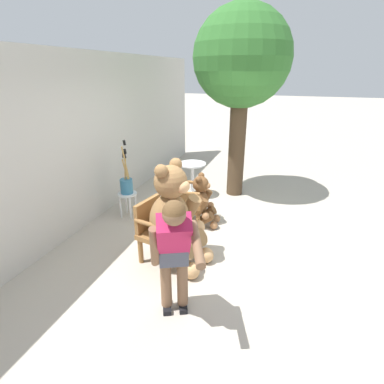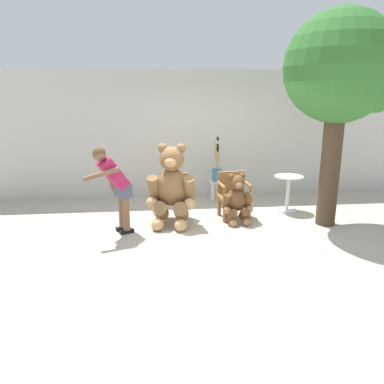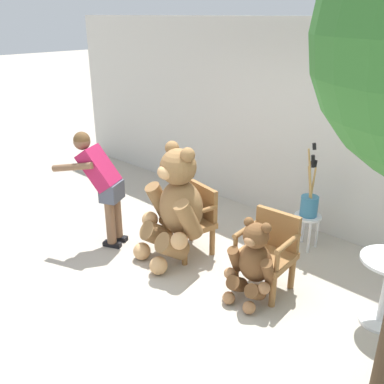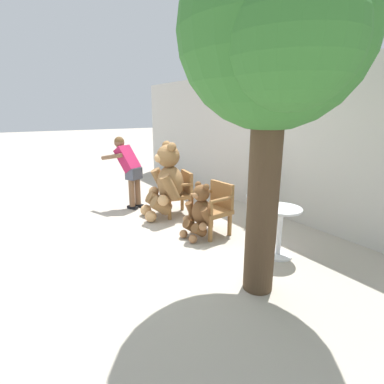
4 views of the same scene
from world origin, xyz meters
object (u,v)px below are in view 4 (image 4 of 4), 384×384
(teddy_bear_small, at_px, (200,211))
(person_visitor, at_px, (128,166))
(teddy_bear_large, at_px, (166,181))
(white_stool, at_px, (255,201))
(wooden_chair_right, at_px, (214,207))
(brush_bucket, at_px, (256,186))
(round_side_table, at_px, (280,226))
(wooden_chair_left, at_px, (179,192))
(patio_tree, at_px, (276,39))

(teddy_bear_small, xyz_separation_m, person_visitor, (-2.14, -0.35, 0.45))
(teddy_bear_large, height_order, white_stool, teddy_bear_large)
(wooden_chair_right, relative_size, brush_bucket, 0.90)
(teddy_bear_small, height_order, brush_bucket, brush_bucket)
(teddy_bear_large, bearing_deg, brush_bucket, 51.83)
(white_stool, xyz_separation_m, round_side_table, (1.29, -0.80, 0.09))
(wooden_chair_left, relative_size, brush_bucket, 0.90)
(patio_tree, bearing_deg, white_stool, 137.04)
(white_stool, bearing_deg, teddy_bear_large, -128.12)
(round_side_table, bearing_deg, person_visitor, -164.60)
(wooden_chair_left, distance_m, white_stool, 1.48)
(person_visitor, bearing_deg, white_stool, 40.51)
(round_side_table, bearing_deg, white_stool, 148.28)
(white_stool, height_order, patio_tree, patio_tree)
(teddy_bear_small, height_order, round_side_table, teddy_bear_small)
(person_visitor, bearing_deg, teddy_bear_small, 9.24)
(teddy_bear_large, height_order, patio_tree, patio_tree)
(teddy_bear_small, bearing_deg, round_side_table, 25.81)
(wooden_chair_left, height_order, teddy_bear_small, teddy_bear_small)
(teddy_bear_small, distance_m, brush_bucket, 1.38)
(white_stool, distance_m, patio_tree, 3.35)
(wooden_chair_right, height_order, white_stool, wooden_chair_right)
(person_visitor, bearing_deg, wooden_chair_left, 32.90)
(person_visitor, height_order, round_side_table, person_visitor)
(teddy_bear_small, bearing_deg, person_visitor, -170.76)
(wooden_chair_right, relative_size, teddy_bear_small, 0.94)
(teddy_bear_small, bearing_deg, patio_tree, -10.66)
(teddy_bear_large, distance_m, person_visitor, 1.05)
(wooden_chair_right, height_order, teddy_bear_large, teddy_bear_large)
(teddy_bear_large, distance_m, patio_tree, 3.44)
(wooden_chair_right, distance_m, teddy_bear_large, 1.22)
(round_side_table, bearing_deg, patio_tree, -60.13)
(patio_tree, bearing_deg, teddy_bear_large, 173.08)
(teddy_bear_large, bearing_deg, wooden_chair_left, 83.86)
(white_stool, distance_m, brush_bucket, 0.29)
(teddy_bear_large, xyz_separation_m, round_side_table, (2.34, 0.53, -0.27))
(teddy_bear_large, xyz_separation_m, person_visitor, (-0.96, -0.38, 0.18))
(teddy_bear_small, relative_size, person_visitor, 0.61)
(brush_bucket, bearing_deg, wooden_chair_left, -133.51)
(white_stool, bearing_deg, wooden_chair_left, -133.45)
(wooden_chair_left, distance_m, teddy_bear_large, 0.36)
(wooden_chair_left, bearing_deg, person_visitor, -147.10)
(wooden_chair_left, height_order, patio_tree, patio_tree)
(teddy_bear_large, bearing_deg, person_visitor, -158.36)
(teddy_bear_small, height_order, person_visitor, person_visitor)
(brush_bucket, height_order, patio_tree, patio_tree)
(white_stool, relative_size, round_side_table, 0.64)
(patio_tree, bearing_deg, teddy_bear_small, 169.34)
(wooden_chair_left, xyz_separation_m, brush_bucket, (1.01, 1.07, 0.18))
(wooden_chair_right, bearing_deg, round_side_table, 13.01)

